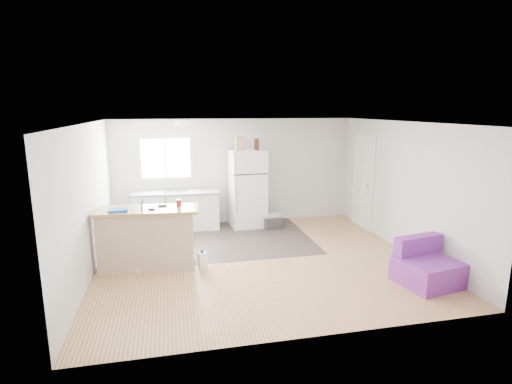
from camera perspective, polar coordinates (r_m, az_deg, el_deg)
room at (r=6.81m, az=0.45°, el=-0.26°), size 5.51×5.01×2.41m
vinyl_zone at (r=8.21m, az=-6.49°, el=-6.87°), size 4.05×2.50×0.00m
window at (r=9.05m, az=-12.77°, el=4.73°), size 1.18×0.06×0.98m
interior_door at (r=9.22m, az=14.99°, el=1.39°), size 0.11×0.92×2.10m
ceiling_fixture at (r=7.70m, az=-10.43°, el=9.67°), size 0.30×0.30×0.07m
kitchen_cabinets at (r=8.97m, az=-11.27°, el=-2.54°), size 1.94×0.72×1.12m
peninsula at (r=6.91m, az=-15.31°, el=-6.38°), size 1.71×0.77×1.02m
refrigerator at (r=8.96m, az=-1.25°, el=0.51°), size 0.80×0.77×1.73m
cooler at (r=8.93m, az=2.38°, el=-4.16°), size 0.45×0.32×0.33m
purple_seat at (r=6.72m, az=23.14°, el=-9.91°), size 0.95×0.92×0.68m
cleaner_jug at (r=6.86m, az=-7.66°, el=-9.58°), size 0.17×0.14×0.31m
mop at (r=6.86m, az=-16.31°, el=-9.10°), size 0.20×0.34×1.20m
red_cup at (r=6.78m, az=-10.98°, el=-1.55°), size 0.10×0.10×0.12m
blue_tray at (r=6.72m, az=-19.01°, el=-2.48°), size 0.31×0.23×0.04m
tool_a at (r=6.85m, az=-13.24°, el=-1.89°), size 0.14×0.06×0.03m
tool_b at (r=6.66m, az=-14.68°, el=-2.38°), size 0.11×0.07×0.03m
cardboard_box at (r=8.75m, az=-2.32°, el=6.94°), size 0.21×0.13×0.30m
bottle_left at (r=8.80m, az=0.19°, el=6.81°), size 0.07×0.07×0.25m
bottle_right at (r=8.82m, az=-0.04°, el=6.83°), size 0.07×0.07×0.25m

